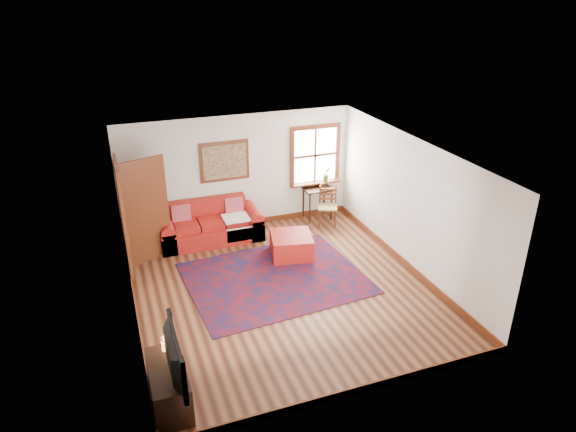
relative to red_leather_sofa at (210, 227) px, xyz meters
name	(u,v)px	position (x,y,z in m)	size (l,w,h in m)	color
ground	(282,289)	(0.76, -2.34, -0.27)	(5.50, 5.50, 0.00)	#3F1D10
room_envelope	(281,203)	(0.76, -2.32, 1.38)	(5.04, 5.54, 2.52)	silver
window	(316,161)	(2.54, 0.37, 1.04)	(1.18, 0.20, 1.38)	white
doorway	(137,213)	(-1.44, -0.56, 0.80)	(0.89, 1.08, 2.14)	black
framed_artwork	(224,161)	(0.46, 0.38, 1.28)	(1.05, 0.07, 0.85)	#632C15
persian_rug	(275,278)	(0.76, -1.97, -0.26)	(3.11, 2.49, 0.02)	#5A0C13
red_leather_sofa	(210,227)	(0.00, 0.00, 0.00)	(2.11, 0.87, 0.83)	#A81A15
red_ottoman	(291,246)	(1.34, -1.26, -0.05)	(0.78, 0.78, 0.45)	#A81A15
side_table	(318,193)	(2.51, 0.19, 0.35)	(0.62, 0.47, 0.75)	black
ladder_back_chair	(328,205)	(2.61, -0.16, 0.20)	(0.53, 0.52, 0.87)	tan
media_cabinet	(169,386)	(-1.49, -4.38, 0.01)	(0.46, 1.01, 0.56)	black
television	(168,357)	(-1.47, -4.55, 0.60)	(1.09, 0.14, 0.63)	black
candle_hurricane	(166,344)	(-1.44, -4.01, 0.37)	(0.12, 0.12, 0.18)	silver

